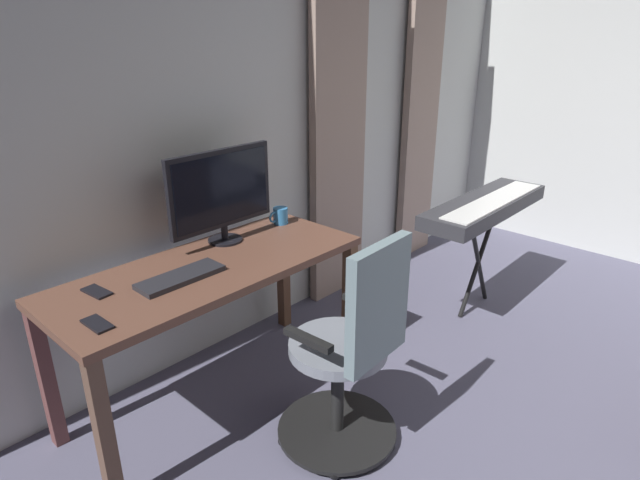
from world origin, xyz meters
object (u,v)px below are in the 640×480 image
cell_phone_by_monitor (97,324)px  piano_keyboard (485,208)px  computer_monitor (221,191)px  mug_tea (280,216)px  computer_keyboard (181,277)px  office_chair (350,357)px  desk (212,283)px  cell_phone_face_up (97,292)px

cell_phone_by_monitor → piano_keyboard: size_ratio=0.13×
computer_monitor → mug_tea: computer_monitor is taller
computer_keyboard → office_chair: bearing=118.0°
desk → cell_phone_face_up: 0.53m
desk → piano_keyboard: 1.84m
cell_phone_by_monitor → cell_phone_face_up: bearing=-117.3°
cell_phone_face_up → piano_keyboard: bearing=157.9°
computer_keyboard → piano_keyboard: (-1.95, 0.50, -0.04)m
mug_tea → piano_keyboard: (-1.14, 0.70, -0.07)m
cell_phone_face_up → mug_tea: mug_tea is taller
office_chair → mug_tea: size_ratio=8.09×
desk → cell_phone_by_monitor: 0.65m
computer_monitor → cell_phone_by_monitor: computer_monitor is taller
office_chair → cell_phone_by_monitor: size_ratio=7.20×
cell_phone_by_monitor → computer_monitor: bearing=-160.7°
computer_keyboard → mug_tea: 0.83m
desk → office_chair: size_ratio=1.48×
computer_monitor → computer_keyboard: 0.55m
computer_keyboard → piano_keyboard: 2.01m
office_chair → cell_phone_face_up: bearing=126.4°
mug_tea → office_chair: bearing=63.9°
piano_keyboard → office_chair: bearing=6.4°
computer_monitor → cell_phone_face_up: bearing=5.6°
office_chair → cell_phone_face_up: 1.13m
desk → computer_keyboard: computer_keyboard is taller
cell_phone_face_up → piano_keyboard: size_ratio=0.13×
desk → cell_phone_by_monitor: cell_phone_by_monitor is taller
cell_phone_by_monitor → piano_keyboard: piano_keyboard is taller
computer_keyboard → cell_phone_by_monitor: size_ratio=2.77×
desk → computer_monitor: bearing=-141.1°
computer_monitor → cell_phone_by_monitor: bearing=20.9°
cell_phone_by_monitor → piano_keyboard: 2.42m
mug_tea → piano_keyboard: mug_tea is taller
office_chair → desk: bearing=101.4°
cell_phone_face_up → cell_phone_by_monitor: 0.29m
computer_keyboard → cell_phone_by_monitor: 0.45m
computer_monitor → piano_keyboard: bearing=154.5°
computer_monitor → cell_phone_by_monitor: size_ratio=4.35×
computer_keyboard → mug_tea: bearing=-165.7°
computer_monitor → cell_phone_face_up: (0.74, 0.07, -0.27)m
desk → computer_monitor: 0.48m
computer_keyboard → cell_phone_by_monitor: (0.44, 0.10, -0.01)m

